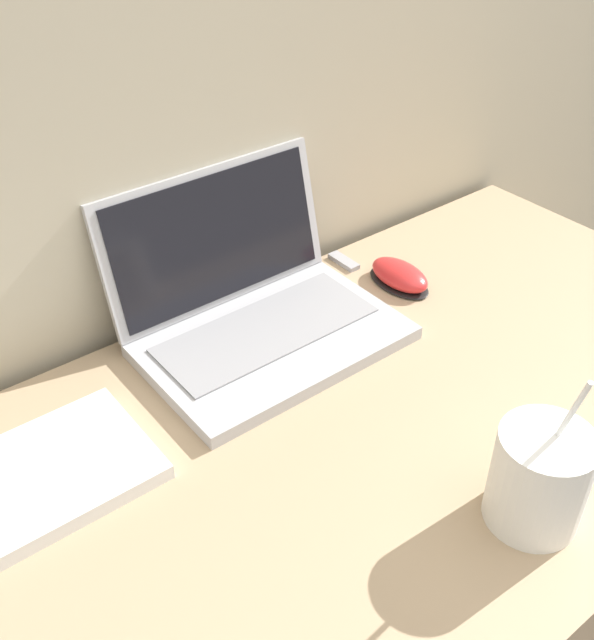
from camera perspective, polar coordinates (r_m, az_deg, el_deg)
desk at (r=1.27m, az=6.07°, el=-18.76°), size 1.20×0.68×0.75m
laptop at (r=1.07m, az=-3.31°, el=1.13°), size 0.36×0.28×0.22m
drink_cup at (r=0.85m, az=17.98°, el=-11.32°), size 0.10×0.10×0.20m
computer_mouse at (r=1.21m, az=7.82°, el=3.34°), size 0.07×0.11×0.03m
usb_stick at (r=1.26m, az=3.59°, el=4.49°), size 0.02×0.06×0.01m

